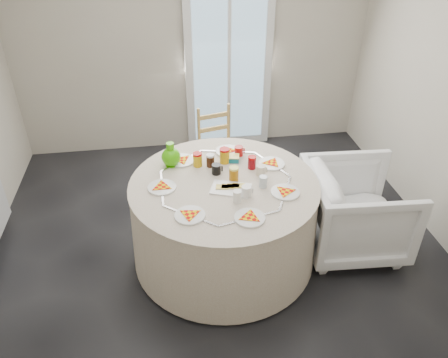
{
  "coord_description": "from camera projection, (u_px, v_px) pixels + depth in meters",
  "views": [
    {
      "loc": [
        -0.38,
        -2.88,
        2.67
      ],
      "look_at": [
        0.04,
        -0.08,
        0.8
      ],
      "focal_mm": 35.0,
      "sensor_mm": 36.0,
      "label": 1
    }
  ],
  "objects": [
    {
      "name": "wooden_chair",
      "position": [
        219.0,
        146.0,
        4.52
      ],
      "size": [
        0.46,
        0.44,
        0.86
      ],
      "primitive_type": null,
      "rotation": [
        0.0,
        0.0,
        0.23
      ],
      "color": "tan",
      "rests_on": "floor"
    },
    {
      "name": "glass_door",
      "position": [
        229.0,
        61.0,
        4.98
      ],
      "size": [
        1.0,
        0.08,
        2.1
      ],
      "primitive_type": "cube",
      "color": "silver",
      "rests_on": "floor"
    },
    {
      "name": "mugs_glasses",
      "position": [
        241.0,
        175.0,
        3.43
      ],
      "size": [
        0.57,
        0.57,
        0.1
      ],
      "primitive_type": null,
      "rotation": [
        0.0,
        0.0,
        -0.02
      ],
      "color": "#989898",
      "rests_on": "table"
    },
    {
      "name": "cheese_platter",
      "position": [
        231.0,
        189.0,
        3.33
      ],
      "size": [
        0.35,
        0.28,
        0.04
      ],
      "primitive_type": null,
      "rotation": [
        0.0,
        0.0,
        -0.36
      ],
      "color": "silver",
      "rests_on": "table"
    },
    {
      "name": "butter_tub",
      "position": [
        232.0,
        159.0,
        3.68
      ],
      "size": [
        0.14,
        0.12,
        0.05
      ],
      "primitive_type": "cube",
      "rotation": [
        0.0,
        0.0,
        -0.19
      ],
      "color": "#117186",
      "rests_on": "table"
    },
    {
      "name": "wall_back",
      "position": [
        192.0,
        39.0,
        4.83
      ],
      "size": [
        4.0,
        0.02,
        2.6
      ],
      "primitive_type": "cube",
      "color": "#BCB5A3",
      "rests_on": "floor"
    },
    {
      "name": "jar_cluster",
      "position": [
        223.0,
        161.0,
        3.58
      ],
      "size": [
        0.56,
        0.42,
        0.15
      ],
      "primitive_type": null,
      "rotation": [
        0.0,
        0.0,
        0.4
      ],
      "color": "brown",
      "rests_on": "table"
    },
    {
      "name": "green_pitcher",
      "position": [
        171.0,
        154.0,
        3.58
      ],
      "size": [
        0.17,
        0.17,
        0.2
      ],
      "primitive_type": null,
      "rotation": [
        0.0,
        0.0,
        0.1
      ],
      "color": "#3FB706",
      "rests_on": "table"
    },
    {
      "name": "floor",
      "position": [
        218.0,
        249.0,
        3.9
      ],
      "size": [
        4.0,
        4.0,
        0.0
      ],
      "primitive_type": "plane",
      "color": "black",
      "rests_on": "ground"
    },
    {
      "name": "place_settings",
      "position": [
        224.0,
        182.0,
        3.41
      ],
      "size": [
        1.27,
        1.27,
        0.02
      ],
      "primitive_type": null,
      "rotation": [
        0.0,
        0.0,
        -0.07
      ],
      "color": "white",
      "rests_on": "table"
    },
    {
      "name": "armchair",
      "position": [
        355.0,
        210.0,
        3.74
      ],
      "size": [
        0.82,
        0.87,
        0.85
      ],
      "primitive_type": "imported",
      "rotation": [
        0.0,
        0.0,
        1.51
      ],
      "color": "white",
      "rests_on": "floor"
    },
    {
      "name": "table",
      "position": [
        224.0,
        222.0,
        3.63
      ],
      "size": [
        1.54,
        1.54,
        0.78
      ],
      "primitive_type": "cylinder",
      "color": "beige",
      "rests_on": "floor"
    }
  ]
}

